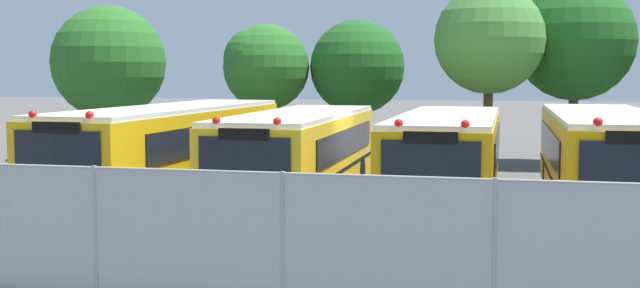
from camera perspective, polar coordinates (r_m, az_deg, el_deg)
ground_plane at (r=20.63m, az=3.69°, el=-4.51°), size 160.00×160.00×0.00m
school_bus_0 at (r=22.19m, az=-10.66°, el=-0.22°), size 2.85×11.28×2.68m
school_bus_1 at (r=20.87m, az=-1.50°, el=-0.65°), size 2.59×9.63×2.56m
school_bus_2 at (r=20.30m, az=9.29°, el=-0.89°), size 2.50×9.69×2.56m
school_bus_3 at (r=20.19m, az=19.82°, el=-1.01°), size 2.52×10.19×2.66m
tree_0 at (r=33.01m, az=-15.32°, el=5.86°), size 4.59×4.57×6.18m
tree_1 at (r=30.98m, az=-4.15°, el=5.72°), size 3.39×3.39×5.39m
tree_2 at (r=31.03m, az=2.71°, el=5.59°), size 3.73×3.73×5.57m
tree_3 at (r=28.85m, az=11.98°, el=7.49°), size 3.93×3.93×6.64m
tree_4 at (r=31.01m, az=18.15°, el=7.01°), size 4.43×4.43×6.86m
chainlink_fence at (r=11.37m, az=-2.71°, el=-7.00°), size 17.89×0.07×2.07m
traffic_cone at (r=14.56m, az=-16.81°, el=-7.62°), size 0.46×0.46×0.60m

